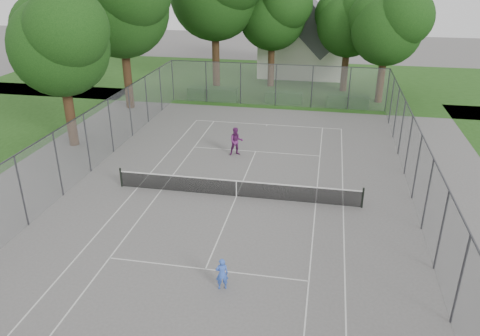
% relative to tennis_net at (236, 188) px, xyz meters
% --- Properties ---
extents(ground, '(120.00, 120.00, 0.00)m').
position_rel_tennis_net_xyz_m(ground, '(0.00, 0.00, -0.51)').
color(ground, '#5E5C5A').
rests_on(ground, ground).
extents(grass_far, '(60.00, 20.00, 0.00)m').
position_rel_tennis_net_xyz_m(grass_far, '(0.00, 26.00, -0.51)').
color(grass_far, '#1F4614').
rests_on(grass_far, ground).
extents(court_markings, '(11.03, 23.83, 0.01)m').
position_rel_tennis_net_xyz_m(court_markings, '(0.00, 0.00, -0.50)').
color(court_markings, silver).
rests_on(court_markings, ground).
extents(tennis_net, '(12.87, 0.10, 1.10)m').
position_rel_tennis_net_xyz_m(tennis_net, '(0.00, 0.00, 0.00)').
color(tennis_net, black).
rests_on(tennis_net, ground).
extents(perimeter_fence, '(18.08, 34.08, 3.52)m').
position_rel_tennis_net_xyz_m(perimeter_fence, '(0.00, 0.00, 1.30)').
color(perimeter_fence, '#38383D').
rests_on(perimeter_fence, ground).
extents(tree_far_midleft, '(7.13, 6.51, 10.25)m').
position_rel_tennis_net_xyz_m(tree_far_midleft, '(-1.18, 23.64, 6.53)').
color(tree_far_midleft, '#362113').
rests_on(tree_far_midleft, ground).
extents(tree_far_midright, '(6.53, 5.96, 9.38)m').
position_rel_tennis_net_xyz_m(tree_far_midright, '(5.78, 23.12, 5.93)').
color(tree_far_midright, '#362113').
rests_on(tree_far_midright, ground).
extents(tree_far_right, '(6.60, 6.03, 9.49)m').
position_rel_tennis_net_xyz_m(tree_far_right, '(8.76, 19.74, 6.01)').
color(tree_far_right, '#362113').
rests_on(tree_far_right, ground).
extents(tree_side_back, '(8.56, 7.82, 12.30)m').
position_rel_tennis_net_xyz_m(tree_side_back, '(-11.79, 14.16, 7.95)').
color(tree_side_back, '#362113').
rests_on(tree_side_back, ground).
extents(tree_side_front, '(7.02, 6.41, 10.09)m').
position_rel_tennis_net_xyz_m(tree_side_front, '(-12.06, 5.32, 6.42)').
color(tree_side_front, '#362113').
rests_on(tree_side_front, ground).
extents(hedge_left, '(4.37, 1.31, 1.09)m').
position_rel_tennis_net_xyz_m(hedge_left, '(-5.63, 17.80, 0.04)').
color(hedge_left, '#1B4315').
rests_on(hedge_left, ground).
extents(hedge_mid, '(3.14, 0.90, 0.99)m').
position_rel_tennis_net_xyz_m(hedge_mid, '(0.62, 17.96, -0.02)').
color(hedge_mid, '#1B4315').
rests_on(hedge_mid, ground).
extents(hedge_right, '(3.44, 1.26, 1.03)m').
position_rel_tennis_net_xyz_m(hedge_right, '(5.99, 17.77, 0.00)').
color(hedge_right, '#1B4315').
rests_on(hedge_right, ground).
extents(house, '(8.50, 6.59, 10.58)m').
position_rel_tennis_net_xyz_m(house, '(1.22, 29.46, 3.75)').
color(house, white).
rests_on(house, ground).
extents(girl_player, '(0.55, 0.45, 1.31)m').
position_rel_tennis_net_xyz_m(girl_player, '(0.92, -7.42, 0.15)').
color(girl_player, blue).
rests_on(girl_player, ground).
extents(woman_player, '(1.06, 0.95, 1.81)m').
position_rel_tennis_net_xyz_m(woman_player, '(-1.12, 5.63, 0.39)').
color(woman_player, '#652161').
rests_on(woman_player, ground).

